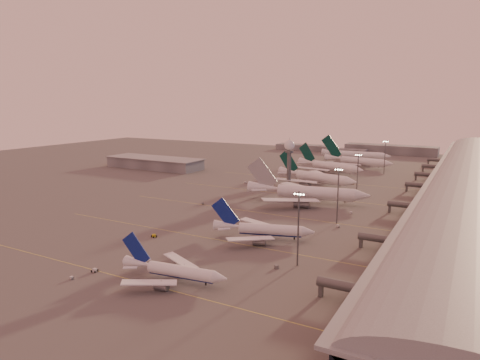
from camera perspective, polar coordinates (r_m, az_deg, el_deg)
The scene contains 27 objects.
ground at distance 172.77m, azimuth -10.73°, elevation -7.69°, with size 700.00×700.00×0.00m, color #4F4D4D.
taxiway_markings at distance 203.95m, azimuth 6.07°, elevation -4.74°, with size 180.00×185.25×0.02m.
terminal at distance 239.56m, azimuth 28.92°, elevation -1.14°, with size 57.00×362.00×23.04m.
hangar at distance 352.15m, azimuth -11.32°, elevation 2.28°, with size 82.00×27.00×8.50m.
radar_tower at distance 267.51m, azimuth 6.58°, elevation 3.46°, with size 6.40×6.40×31.10m.
mast_a at distance 140.16m, azimuth 7.78°, elevation -6.03°, with size 3.60×0.56×25.00m.
mast_b at distance 191.79m, azimuth 12.92°, elevation -1.71°, with size 3.60×0.56×25.00m.
mast_c at distance 245.37m, azimuth 15.40°, elevation 0.82°, with size 3.60×0.56×25.00m.
mast_d at distance 333.08m, azimuth 18.76°, elevation 3.10°, with size 3.60×0.56×25.00m.
distant_horizon at distance 465.07m, azimuth 16.00°, elevation 3.98°, with size 165.00×37.50×9.00m.
narrowbody_near at distance 132.43m, azimuth -8.79°, elevation -12.08°, with size 35.40×28.10×13.86m.
narrowbody_mid at distance 168.70m, azimuth 3.12°, elevation -6.81°, with size 39.68×31.18×15.97m.
widebody_white at distance 230.76m, azimuth 9.00°, elevation -1.99°, with size 65.68×52.19×23.28m.
greentail_a at distance 280.18m, azimuth 10.13°, elevation 0.13°, with size 57.81×46.13×21.39m.
greentail_b at distance 328.89m, azimuth 11.88°, elevation 1.59°, with size 56.63×44.96×21.43m.
greentail_c at distance 362.31m, azimuth 15.44°, elevation 2.25°, with size 59.06×47.29×21.62m.
greentail_d at distance 401.36m, azimuth 15.16°, elevation 3.06°, with size 62.86×50.71×22.82m.
gsv_truck_a at distance 142.17m, azimuth -21.45°, elevation -11.90°, with size 4.78×1.90×1.91m.
gsv_tug_near at distance 145.75m, azimuth -18.81°, elevation -11.34°, with size 2.71×4.03×1.08m.
gsv_catering_a at distance 140.79m, azimuth 4.96°, elevation -10.87°, with size 5.77×3.58×4.39m.
gsv_tug_mid at distance 174.69m, azimuth -11.40°, elevation -7.31°, with size 4.45×3.42×1.12m.
gsv_truck_b at distance 188.57m, azimuth 13.08°, elevation -5.86°, with size 5.74×2.28×2.30m.
gsv_truck_c at distance 224.90m, azimuth -4.87°, elevation -2.96°, with size 6.03×5.18×2.39m.
gsv_catering_b at distance 212.34m, azimuth 14.64°, elevation -3.81°, with size 5.43×2.78×4.35m.
gsv_tug_far at distance 244.03m, azimuth 6.63°, elevation -2.10°, with size 3.66×3.64×0.92m.
gsv_truck_d at distance 280.78m, azimuth 0.79°, elevation -0.21°, with size 4.21×6.40×2.43m.
gsv_tug_hangar at distance 287.48m, azimuth 14.77°, elevation -0.45°, with size 3.95×2.88×1.02m.
Camera 1 is at (105.97, -125.59, 53.37)m, focal length 32.00 mm.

